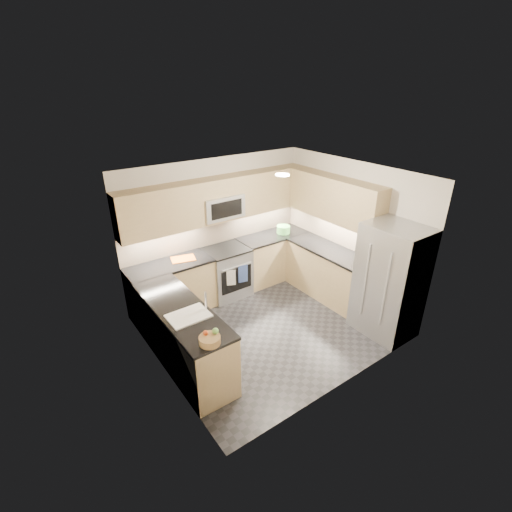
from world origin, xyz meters
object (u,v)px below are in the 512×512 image
object	(u,v)px
refrigerator	(390,281)
cutting_board	(183,259)
gas_range	(227,272)
fruit_basket	(210,340)
microwave	(221,206)
utensil_bowl	(283,229)

from	to	relation	value
refrigerator	cutting_board	bearing A→B (deg)	132.46
gas_range	refrigerator	xyz separation A→B (m)	(1.45, -2.43, 0.45)
fruit_basket	microwave	bearing A→B (deg)	55.94
gas_range	fruit_basket	bearing A→B (deg)	-125.58
cutting_board	fruit_basket	size ratio (longest dim) A/B	1.57
gas_range	microwave	world-z (taller)	microwave
gas_range	refrigerator	world-z (taller)	refrigerator
refrigerator	cutting_board	xyz separation A→B (m)	(-2.27, 2.48, 0.05)
refrigerator	fruit_basket	size ratio (longest dim) A/B	7.13
gas_range	fruit_basket	distance (m)	2.70
gas_range	refrigerator	bearing A→B (deg)	-59.12
microwave	cutting_board	bearing A→B (deg)	-174.94
gas_range	utensil_bowl	xyz separation A→B (m)	(1.31, -0.03, 0.56)
cutting_board	gas_range	bearing A→B (deg)	-3.68
utensil_bowl	microwave	bearing A→B (deg)	173.41
refrigerator	utensil_bowl	bearing A→B (deg)	93.26
utensil_bowl	fruit_basket	world-z (taller)	utensil_bowl
refrigerator	utensil_bowl	xyz separation A→B (m)	(-0.14, 2.40, 0.11)
gas_range	cutting_board	distance (m)	0.95
refrigerator	cutting_board	world-z (taller)	refrigerator
refrigerator	cutting_board	distance (m)	3.36
microwave	refrigerator	xyz separation A→B (m)	(1.45, -2.55, -0.80)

